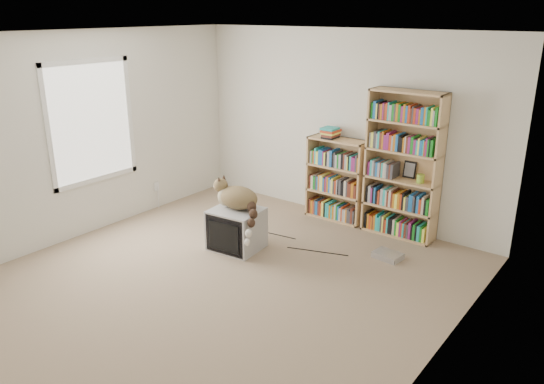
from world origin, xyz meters
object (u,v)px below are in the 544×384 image
Objects in this scene: bookcase_short at (337,182)px; cat at (240,202)px; dvd_player at (388,255)px; bookcase_tall at (403,169)px; crt_tv at (237,229)px.

cat is at bearing -104.20° from bookcase_short.
bookcase_tall is at bearing 112.75° from dvd_player.
crt_tv is 1.65m from bookcase_short.
bookcase_short is (-0.92, -0.00, -0.35)m from bookcase_tall.
cat is at bearing -130.06° from bookcase_tall.
bookcase_tall is at bearing 43.09° from crt_tv.
dvd_player is (1.12, -0.73, -0.48)m from bookcase_short.
dvd_player is at bearing 21.27° from cat.
bookcase_short reaches higher than dvd_player.
cat reaches higher than crt_tv.
bookcase_short is at bearing 68.29° from crt_tv.
bookcase_tall reaches higher than cat.
cat is (0.05, 0.00, 0.35)m from crt_tv.
crt_tv is at bearing -145.16° from dvd_player.
bookcase_tall reaches higher than crt_tv.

